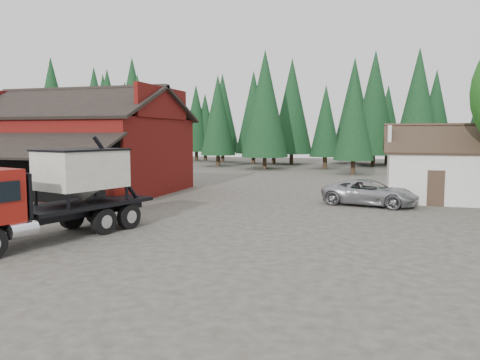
# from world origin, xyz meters

# --- Properties ---
(ground) EXTENTS (120.00, 120.00, 0.00)m
(ground) POSITION_xyz_m (0.00, 0.00, 0.00)
(ground) COLOR #423D34
(ground) RESTS_ON ground
(red_barn) EXTENTS (12.80, 13.63, 7.18)m
(red_barn) POSITION_xyz_m (-11.00, 9.90, 2.69)
(red_barn) COLOR maroon
(red_barn) RESTS_ON ground
(farmhouse) EXTENTS (8.60, 6.42, 4.65)m
(farmhouse) POSITION_xyz_m (13.00, 13.00, 1.67)
(farmhouse) COLOR silver
(farmhouse) RESTS_ON ground
(conifer_backdrop) EXTENTS (76.00, 16.00, 16.00)m
(conifer_backdrop) POSITION_xyz_m (0.00, 42.00, 0.00)
(conifer_backdrop) COLOR black
(conifer_backdrop) RESTS_ON ground
(near_pine_a) EXTENTS (4.40, 4.40, 11.40)m
(near_pine_a) POSITION_xyz_m (-22.00, 28.00, 6.39)
(near_pine_a) COLOR #382619
(near_pine_a) RESTS_ON ground
(near_pine_b) EXTENTS (3.96, 3.96, 10.40)m
(near_pine_b) POSITION_xyz_m (6.00, 30.00, 5.89)
(near_pine_b) COLOR #382619
(near_pine_b) RESTS_ON ground
(near_pine_d) EXTENTS (5.28, 5.28, 13.40)m
(near_pine_d) POSITION_xyz_m (-4.00, 34.00, 7.39)
(near_pine_d) COLOR #382619
(near_pine_d) RESTS_ON ground
(feed_truck) EXTENTS (4.73, 9.04, 3.95)m
(feed_truck) POSITION_xyz_m (-3.49, -2.98, 1.84)
(feed_truck) COLOR black
(feed_truck) RESTS_ON ground
(silver_car) EXTENTS (5.59, 3.48, 1.44)m
(silver_car) POSITION_xyz_m (8.00, 9.25, 0.72)
(silver_car) COLOR #9A9CA2
(silver_car) RESTS_ON ground
(equip_box) EXTENTS (0.73, 1.12, 0.60)m
(equip_box) POSITION_xyz_m (-6.00, -2.74, 0.30)
(equip_box) COLOR maroon
(equip_box) RESTS_ON ground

